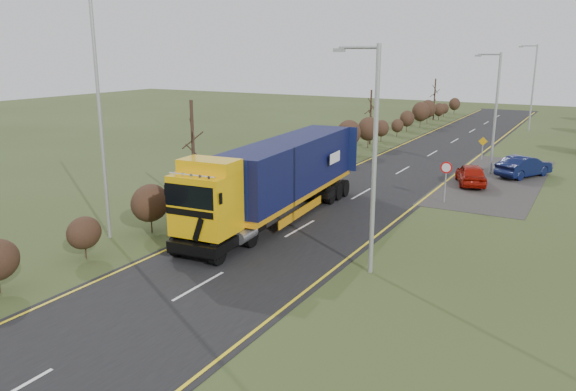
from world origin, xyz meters
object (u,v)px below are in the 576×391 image
(car_red_hatchback, at_px, (471,174))
(speed_sign, at_px, (446,174))
(lorry, at_px, (279,175))
(car_blue_sedan, at_px, (524,166))
(streetlight_near, at_px, (372,152))

(car_red_hatchback, bearing_deg, speed_sign, 67.39)
(lorry, xyz_separation_m, car_red_hatchback, (7.03, 12.93, -1.65))
(car_red_hatchback, distance_m, car_blue_sedan, 5.03)
(car_red_hatchback, height_order, car_blue_sedan, car_blue_sedan)
(car_blue_sedan, relative_size, streetlight_near, 0.51)
(lorry, height_order, speed_sign, lorry)
(car_blue_sedan, relative_size, speed_sign, 1.84)
(car_blue_sedan, bearing_deg, car_red_hatchback, 84.95)
(car_red_hatchback, xyz_separation_m, car_blue_sedan, (2.70, 4.24, 0.04))
(lorry, bearing_deg, streetlight_near, -38.08)
(lorry, relative_size, car_red_hatchback, 3.65)
(lorry, height_order, car_red_hatchback, lorry)
(lorry, bearing_deg, car_red_hatchback, 56.80)
(car_red_hatchback, relative_size, car_blue_sedan, 0.92)
(lorry, bearing_deg, speed_sign, 43.52)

